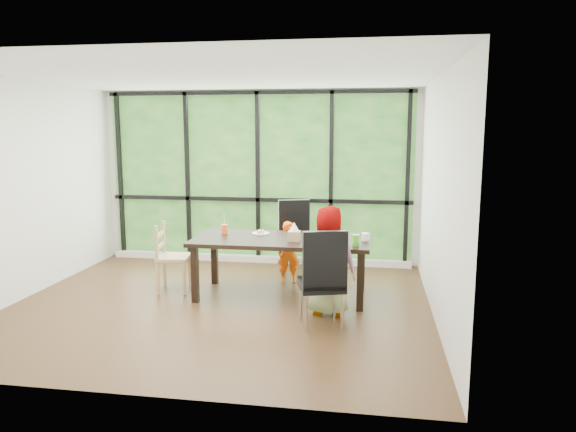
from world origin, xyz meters
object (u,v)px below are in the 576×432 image
object	(u,v)px
chair_interior_leather	(321,277)
green_cup	(356,240)
chair_window_leather	(296,239)
child_toddler	(289,252)
white_mug	(365,237)
chair_end_beech	(174,257)
child_older	(329,261)
plate_far	(261,233)
tissue_box	(294,236)
plate_near	(327,243)
dining_table	(281,267)
orange_cup	(225,229)

from	to	relation	value
chair_interior_leather	green_cup	xyz separation A→B (m)	(0.34, 0.67, 0.28)
chair_window_leather	child_toddler	size ratio (longest dim) A/B	1.26
white_mug	chair_end_beech	bearing A→B (deg)	-179.59
child_older	white_mug	world-z (taller)	child_older
chair_window_leather	plate_far	world-z (taller)	chair_window_leather
green_cup	chair_interior_leather	bearing A→B (deg)	-116.76
plate_far	green_cup	bearing A→B (deg)	-23.15
chair_window_leather	chair_interior_leather	world-z (taller)	same
chair_end_beech	tissue_box	distance (m)	1.66
chair_interior_leather	white_mug	distance (m)	1.12
chair_end_beech	white_mug	bearing A→B (deg)	-97.61
plate_near	tissue_box	xyz separation A→B (m)	(-0.42, 0.10, 0.05)
dining_table	plate_near	distance (m)	0.75
chair_interior_leather	green_cup	distance (m)	0.80
child_older	orange_cup	distance (m)	1.61
dining_table	green_cup	size ratio (longest dim) A/B	16.56
chair_interior_leather	child_older	bearing A→B (deg)	-114.19
child_older	tissue_box	size ratio (longest dim) A/B	8.80
plate_far	green_cup	world-z (taller)	green_cup
child_toddler	green_cup	world-z (taller)	green_cup
orange_cup	tissue_box	xyz separation A→B (m)	(0.96, -0.30, -0.00)
plate_near	chair_window_leather	bearing A→B (deg)	113.97
chair_window_leather	plate_near	xyz separation A→B (m)	(0.55, -1.24, 0.22)
orange_cup	green_cup	bearing A→B (deg)	-14.88
chair_interior_leather	orange_cup	bearing A→B (deg)	-55.95
chair_interior_leather	tissue_box	bearing A→B (deg)	-80.04
child_older	white_mug	bearing A→B (deg)	-118.38
child_older	white_mug	size ratio (longest dim) A/B	13.73
tissue_box	chair_end_beech	bearing A→B (deg)	174.71
plate_far	green_cup	distance (m)	1.36
chair_end_beech	child_older	bearing A→B (deg)	-113.49
child_toddler	tissue_box	distance (m)	0.86
chair_interior_leather	white_mug	bearing A→B (deg)	-130.63
child_toddler	green_cup	bearing A→B (deg)	-58.92
chair_window_leather	child_toddler	xyz separation A→B (m)	(-0.05, -0.39, -0.11)
dining_table	chair_end_beech	world-z (taller)	chair_end_beech
chair_end_beech	child_older	xyz separation A→B (m)	(2.08, -0.57, 0.18)
plate_near	white_mug	distance (m)	0.51
chair_interior_leather	dining_table	bearing A→B (deg)	-75.05
dining_table	plate_near	xyz separation A→B (m)	(0.60, -0.24, 0.38)
chair_interior_leather	orange_cup	xyz separation A→B (m)	(-1.37, 1.13, 0.27)
plate_far	green_cup	size ratio (longest dim) A/B	1.71
chair_end_beech	child_toddler	distance (m)	1.55
child_older	plate_near	world-z (taller)	child_older
chair_end_beech	white_mug	world-z (taller)	chair_end_beech
plate_far	orange_cup	xyz separation A→B (m)	(-0.46, -0.08, 0.06)
chair_interior_leather	plate_near	distance (m)	0.76
child_toddler	plate_far	xyz separation A→B (m)	(-0.31, -0.37, 0.33)
orange_cup	child_toddler	bearing A→B (deg)	30.21
chair_window_leather	orange_cup	distance (m)	1.21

